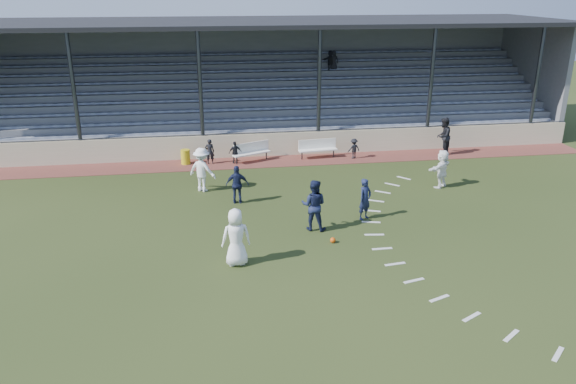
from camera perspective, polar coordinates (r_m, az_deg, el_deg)
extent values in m
plane|color=#273315|center=(18.72, 1.16, -6.37)|extent=(90.00, 90.00, 0.00)
cube|color=brown|center=(28.40, -2.43, 3.09)|extent=(34.00, 2.00, 0.02)
cube|color=beige|center=(29.24, -2.68, 4.80)|extent=(34.00, 0.18, 1.20)
cube|color=white|center=(28.29, -3.71, 3.93)|extent=(1.99, 1.17, 0.06)
cube|color=white|center=(28.43, -3.76, 4.54)|extent=(1.86, 0.85, 0.54)
cylinder|color=#2F3237|center=(27.98, -5.23, 3.21)|extent=(0.06, 0.06, 0.40)
cylinder|color=#2F3237|center=(28.76, -2.21, 3.75)|extent=(0.06, 0.06, 0.40)
cube|color=white|center=(28.87, 3.06, 4.28)|extent=(2.03, 0.61, 0.06)
cube|color=white|center=(29.01, 2.98, 4.87)|extent=(2.00, 0.27, 0.54)
cylinder|color=#2F3237|center=(28.69, 1.43, 3.72)|extent=(0.06, 0.06, 0.40)
cylinder|color=#2F3237|center=(29.19, 4.65, 3.95)|extent=(0.06, 0.06, 0.40)
cylinder|color=gold|center=(28.36, -10.37, 3.53)|extent=(0.45, 0.45, 0.72)
sphere|color=#CF4B0C|center=(19.55, 4.58, -4.90)|extent=(0.20, 0.20, 0.20)
imported|color=white|center=(17.77, -5.30, -4.60)|extent=(0.97, 0.68, 1.89)
imported|color=#151C3C|center=(21.39, 7.83, -0.72)|extent=(0.70, 0.64, 1.60)
imported|color=#151C3C|center=(20.23, 2.63, -1.34)|extent=(1.11, 0.99, 1.90)
imported|color=white|center=(24.34, -8.72, 2.25)|extent=(1.43, 1.27, 1.92)
imported|color=#151C3C|center=(22.83, -5.17, 0.75)|extent=(0.96, 0.45, 1.59)
imported|color=white|center=(25.47, 15.36, 2.31)|extent=(1.54, 1.38, 1.70)
imported|color=black|center=(30.43, 15.51, 5.48)|extent=(1.18, 1.21, 1.96)
imported|color=black|center=(28.14, -7.96, 4.10)|extent=(0.46, 0.31, 1.26)
imported|color=black|center=(28.08, -5.39, 4.03)|extent=(0.70, 0.41, 1.11)
imported|color=black|center=(28.98, 6.70, 4.42)|extent=(0.75, 0.56, 1.04)
cube|color=slate|center=(29.76, -2.79, 5.08)|extent=(34.00, 0.80, 1.20)
cube|color=#858FA0|center=(29.70, -2.83, 6.34)|extent=(33.00, 0.28, 0.10)
cube|color=slate|center=(30.48, -2.96, 5.83)|extent=(34.00, 0.80, 1.60)
cube|color=#858FA0|center=(30.38, -3.01, 7.43)|extent=(33.00, 0.28, 0.10)
cube|color=slate|center=(31.21, -3.12, 6.55)|extent=(34.00, 0.80, 2.00)
cube|color=#858FA0|center=(31.07, -3.17, 8.47)|extent=(33.00, 0.28, 0.10)
cube|color=slate|center=(31.94, -3.27, 7.23)|extent=(34.00, 0.80, 2.40)
cube|color=#858FA0|center=(31.77, -3.33, 9.47)|extent=(33.00, 0.28, 0.10)
cube|color=slate|center=(32.67, -3.41, 7.88)|extent=(34.00, 0.80, 2.80)
cube|color=#858FA0|center=(32.49, -3.48, 10.42)|extent=(33.00, 0.28, 0.10)
cube|color=slate|center=(33.41, -3.55, 8.51)|extent=(34.00, 0.80, 3.20)
cube|color=#858FA0|center=(33.21, -3.63, 11.33)|extent=(33.00, 0.28, 0.10)
cube|color=slate|center=(34.15, -3.68, 9.11)|extent=(34.00, 0.80, 3.60)
cube|color=#858FA0|center=(33.94, -3.77, 12.20)|extent=(33.00, 0.28, 0.10)
cube|color=slate|center=(34.89, -3.81, 9.68)|extent=(34.00, 0.80, 4.00)
cube|color=#858FA0|center=(34.67, -3.91, 13.04)|extent=(33.00, 0.28, 0.10)
cube|color=slate|center=(35.64, -3.94, 10.23)|extent=(34.00, 0.80, 4.40)
cube|color=#858FA0|center=(35.42, -4.04, 13.84)|extent=(33.00, 0.28, 0.10)
cube|color=slate|center=(36.07, -4.06, 11.96)|extent=(34.00, 0.40, 6.40)
cube|color=slate|center=(37.94, 23.24, 10.81)|extent=(0.30, 7.80, 6.40)
cube|color=black|center=(31.87, -3.59, 16.84)|extent=(34.60, 9.00, 0.22)
cylinder|color=#2F3237|center=(29.24, -20.83, 8.84)|extent=(0.20, 0.20, 6.50)
cylinder|color=#2F3237|center=(28.60, -8.86, 9.68)|extent=(0.20, 0.20, 6.50)
cylinder|color=#2F3237|center=(29.20, 3.17, 10.10)|extent=(0.20, 0.20, 6.50)
cylinder|color=#2F3237|center=(30.97, 14.28, 10.11)|extent=(0.20, 0.20, 6.50)
cylinder|color=#2F3237|center=(33.73, 23.87, 9.81)|extent=(0.20, 0.20, 6.50)
cylinder|color=#2F3237|center=(29.07, -2.70, 6.03)|extent=(34.00, 0.05, 0.05)
imported|color=black|center=(34.59, 4.67, 13.21)|extent=(0.58, 0.39, 1.15)
imported|color=black|center=(34.54, 4.32, 13.21)|extent=(1.12, 0.67, 1.15)
cube|color=silver|center=(26.52, 11.69, 1.41)|extent=(0.54, 0.61, 0.01)
cube|color=silver|center=(25.55, 10.54, 0.76)|extent=(0.59, 0.56, 0.01)
cube|color=silver|center=(24.54, 9.60, 0.00)|extent=(0.64, 0.51, 0.01)
cube|color=silver|center=(23.50, 8.90, -0.89)|extent=(0.67, 0.44, 0.01)
cube|color=silver|center=(22.45, 8.50, -1.90)|extent=(0.70, 0.37, 0.01)
cube|color=silver|center=(21.40, 8.43, -3.04)|extent=(0.71, 0.29, 0.01)
cube|color=silver|center=(20.36, 8.76, -4.30)|extent=(0.71, 0.21, 0.01)
cube|color=silver|center=(19.36, 9.54, -5.70)|extent=(0.70, 0.12, 0.01)
cube|color=silver|center=(18.43, 10.83, -7.20)|extent=(0.71, 0.21, 0.01)
cube|color=silver|center=(17.58, 12.68, -8.77)|extent=(0.71, 0.29, 0.01)
cube|color=silver|center=(16.84, 15.13, -10.38)|extent=(0.70, 0.37, 0.01)
cube|color=silver|center=(16.24, 18.16, -11.95)|extent=(0.67, 0.44, 0.01)
cube|color=silver|center=(15.81, 21.74, -13.39)|extent=(0.64, 0.51, 0.01)
cube|color=silver|center=(15.57, 25.74, -14.61)|extent=(0.59, 0.56, 0.01)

